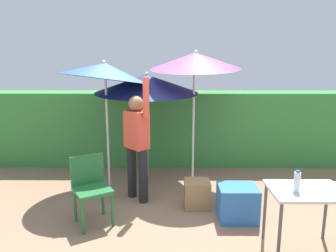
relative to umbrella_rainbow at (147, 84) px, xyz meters
name	(u,v)px	position (x,y,z in m)	size (l,w,h in m)	color
ground_plane	(168,200)	(0.38, -1.03, -1.70)	(24.00, 24.00, 0.00)	#937056
hedge_row	(169,128)	(0.38, 0.80, -0.96)	(8.00, 0.70, 1.48)	#38843D
umbrella_rainbow	(147,84)	(0.00, 0.00, 0.00)	(1.83, 1.84, 1.91)	silver
umbrella_orange	(105,71)	(-0.63, -0.50, 0.23)	(1.48, 1.46, 2.22)	silver
umbrella_yellow	(195,61)	(0.82, -0.24, 0.39)	(1.50, 1.51, 2.31)	silver
person_vendor	(137,140)	(-0.08, -1.00, -0.77)	(0.45, 0.46, 1.88)	black
chair_plastic	(91,185)	(-0.62, -1.70, -1.19)	(0.60, 0.60, 0.89)	#236633
cooler_box	(237,203)	(1.32, -1.62, -1.47)	(0.51, 0.43, 0.46)	#2D6BB7
crate_cardboard	(197,194)	(0.81, -1.25, -1.51)	(0.37, 0.35, 0.40)	#9E7A4C
folding_table	(306,197)	(1.90, -2.35, -1.06)	(0.80, 0.60, 0.74)	#4C4C51
bottle_water	(297,182)	(1.76, -2.41, -0.85)	(0.07, 0.07, 0.24)	silver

